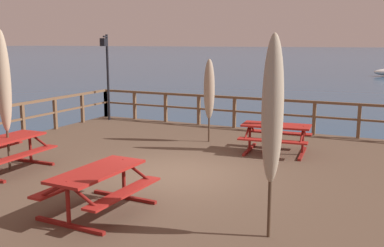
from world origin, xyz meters
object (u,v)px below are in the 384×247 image
Objects in this scene: picnic_table_back_left at (276,132)px; patio_umbrella_tall_back_left at (3,82)px; patio_umbrella_tall_front at (276,83)px; lamp_post_hooked at (106,64)px; picnic_table_front_right at (6,147)px; patio_umbrella_tall_back_right at (273,111)px; patio_umbrella_short_mid at (209,90)px; picnic_table_mid_left at (98,181)px.

patio_umbrella_tall_back_left reaches higher than picnic_table_back_left.
patio_umbrella_tall_front is 0.92× the size of lamp_post_hooked.
picnic_table_front_right is 0.62× the size of patio_umbrella_tall_back_right.
lamp_post_hooked reaches higher than patio_umbrella_tall_front.
patio_umbrella_tall_back_left is 5.62m from patio_umbrella_short_mid.
picnic_table_back_left is 0.65× the size of patio_umbrella_tall_front.
patio_umbrella_tall_front reaches higher than picnic_table_back_left.
picnic_table_back_left is 0.62× the size of patio_umbrella_tall_back_right.
picnic_table_front_right is 6.68m from patio_umbrella_tall_back_right.
picnic_table_mid_left is 4.00m from patio_umbrella_tall_back_left.
picnic_table_back_left is 6.86m from patio_umbrella_tall_back_left.
patio_umbrella_tall_back_right reaches higher than picnic_table_back_left.
picnic_table_back_left and picnic_table_front_right have the same top height.
lamp_post_hooked is (-5.32, 7.64, 1.56)m from picnic_table_mid_left.
patio_umbrella_tall_back_left is at bearing -122.75° from patio_umbrella_short_mid.
picnic_table_front_right is 6.86m from patio_umbrella_tall_front.
patio_umbrella_tall_back_right is (6.47, -0.91, 1.39)m from picnic_table_front_right.
patio_umbrella_tall_back_left reaches higher than picnic_table_mid_left.
picnic_table_back_left is at bearing 39.85° from picnic_table_front_right.
picnic_table_front_right is at bearing -139.23° from patio_umbrella_tall_front.
patio_umbrella_tall_back_right reaches higher than picnic_table_front_right.
patio_umbrella_short_mid is 0.77× the size of lamp_post_hooked.
patio_umbrella_tall_back_right is at bearing -8.63° from patio_umbrella_tall_back_left.
picnic_table_mid_left and picnic_table_front_right have the same top height.
patio_umbrella_tall_back_right is at bearing -41.61° from lamp_post_hooked.
picnic_table_back_left is 1.00× the size of picnic_table_front_right.
lamp_post_hooked reaches higher than picnic_table_mid_left.
picnic_table_mid_left is 0.65× the size of patio_umbrella_tall_front.
picnic_table_front_right is 5.75m from patio_umbrella_short_mid.
picnic_table_front_right is (-5.18, -4.32, 0.00)m from picnic_table_back_left.
picnic_table_back_left is 7.48m from lamp_post_hooked.
patio_umbrella_tall_back_right is at bearing -75.54° from patio_umbrella_tall_front.
patio_umbrella_tall_back_right is at bearing 5.29° from picnic_table_mid_left.
patio_umbrella_tall_front is at bearing 133.35° from picnic_table_back_left.
patio_umbrella_tall_back_right is 0.96× the size of patio_umbrella_tall_back_left.
patio_umbrella_short_mid is at bearing 167.79° from picnic_table_back_left.
picnic_table_back_left is 0.60× the size of lamp_post_hooked.
patio_umbrella_short_mid reaches higher than picnic_table_mid_left.
patio_umbrella_tall_front is (1.61, 5.59, 1.31)m from picnic_table_mid_left.
patio_umbrella_tall_back_right reaches higher than patio_umbrella_short_mid.
picnic_table_mid_left is 5.76m from picnic_table_back_left.
picnic_table_back_left is at bearing 103.90° from patio_umbrella_tall_back_right.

